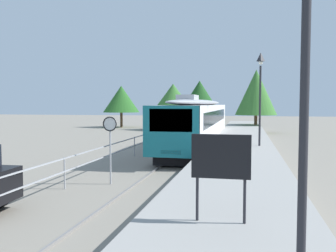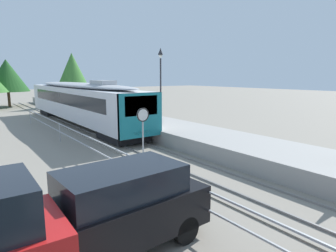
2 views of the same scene
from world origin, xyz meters
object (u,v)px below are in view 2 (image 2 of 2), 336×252
commuter_train (79,100)px  speed_limit_sign (143,123)px  platform_lamp_mid_platform (161,70)px  parked_suv_black (117,209)px

commuter_train → speed_limit_sign: 13.58m
commuter_train → speed_limit_sign: size_ratio=7.38×
commuter_train → platform_lamp_mid_platform: (4.34, -5.90, 2.47)m
speed_limit_sign → parked_suv_black: speed_limit_sign is taller
parked_suv_black → commuter_train: bearing=73.1°
commuter_train → platform_lamp_mid_platform: platform_lamp_mid_platform is taller
commuter_train → parked_suv_black: bearing=-106.9°
speed_limit_sign → parked_suv_black: size_ratio=0.60×
platform_lamp_mid_platform → speed_limit_sign: (-6.21, -7.56, -2.50)m
platform_lamp_mid_platform → parked_suv_black: bearing=-128.6°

